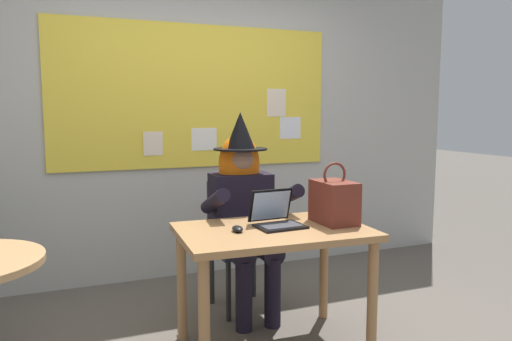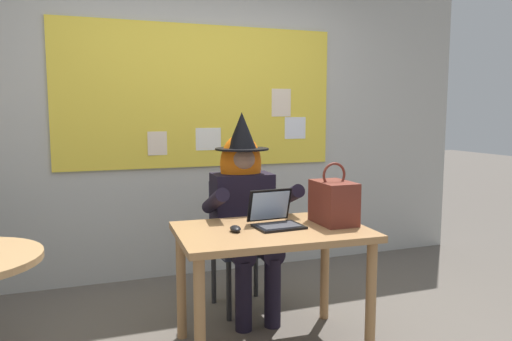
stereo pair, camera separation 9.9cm
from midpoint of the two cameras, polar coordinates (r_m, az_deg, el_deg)
wall_back_bulletin at (r=4.27m, az=-7.77°, el=7.23°), size 5.24×1.74×2.88m
desk_main at (r=2.92m, az=1.06°, el=-8.83°), size 1.14×0.77×0.74m
chair_at_desk at (r=3.61m, az=-2.96°, el=-7.63°), size 0.44×0.44×0.92m
person_costumed at (r=3.44m, az=-2.31°, el=-3.60°), size 0.61×0.66×1.42m
laptop at (r=2.95m, az=1.44°, el=-5.54°), size 0.29×0.28×0.21m
computer_mouse at (r=2.81m, az=-3.18°, el=-6.80°), size 0.07×0.11×0.03m
handbag at (r=3.04m, az=8.17°, el=-3.59°), size 0.20×0.30×0.38m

